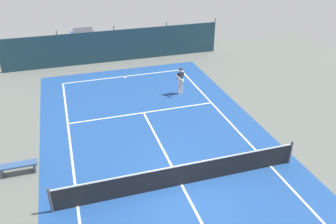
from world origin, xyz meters
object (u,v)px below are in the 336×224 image
at_px(tennis_player, 181,79).
at_px(tennis_ball_near_player, 152,90).
at_px(tennis_net, 182,175).
at_px(courtside_bench, 17,166).
at_px(parked_car, 85,40).

bearing_deg(tennis_player, tennis_ball_near_player, -54.76).
height_order(tennis_net, tennis_ball_near_player, tennis_net).
xyz_separation_m(tennis_player, tennis_ball_near_player, (-1.56, 0.95, -0.93)).
relative_size(tennis_net, tennis_player, 6.17).
xyz_separation_m(tennis_ball_near_player, courtside_bench, (-7.54, -6.38, 0.34)).
height_order(tennis_net, tennis_player, tennis_player).
distance_m(tennis_player, tennis_ball_near_player, 2.05).
bearing_deg(tennis_ball_near_player, tennis_net, -97.67).
xyz_separation_m(tennis_player, parked_car, (-4.77, 10.30, -0.12)).
height_order(tennis_ball_near_player, courtside_bench, courtside_bench).
relative_size(parked_car, courtside_bench, 2.66).
height_order(tennis_player, parked_car, parked_car).
bearing_deg(tennis_ball_near_player, courtside_bench, -139.76).
relative_size(tennis_net, courtside_bench, 6.33).
distance_m(tennis_net, courtside_bench, 6.88).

